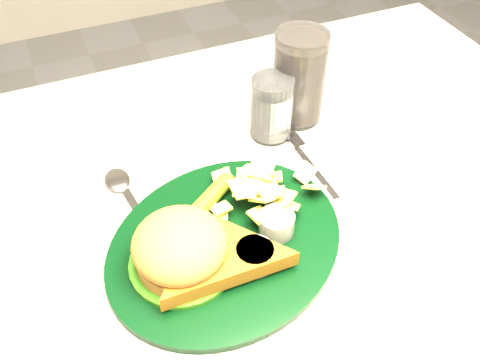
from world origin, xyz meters
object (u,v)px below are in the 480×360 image
Objects in this scene: cola_glass at (299,77)px; dinner_plate at (225,227)px; table at (238,338)px; fork_napkin at (313,169)px; water_glass at (272,108)px.

dinner_plate is at bearing -134.95° from cola_glass.
table is 0.40m from fork_napkin.
cola_glass is 0.15m from fork_napkin.
water_glass reaches higher than dinner_plate.
fork_napkin is (0.17, 0.08, -0.03)m from dinner_plate.
dinner_plate is 3.20× the size of water_glass.
cola_glass is at bearing 20.33° from dinner_plate.
dinner_plate is at bearing -129.37° from water_glass.
cola_glass is at bearing 23.83° from water_glass.
water_glass is 0.68× the size of cola_glass.
table is 0.46m from water_glass.
water_glass is 0.07m from cola_glass.
fork_napkin is at bearing -106.28° from cola_glass.
table is at bearing -131.97° from water_glass.
cola_glass reaches higher than water_glass.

